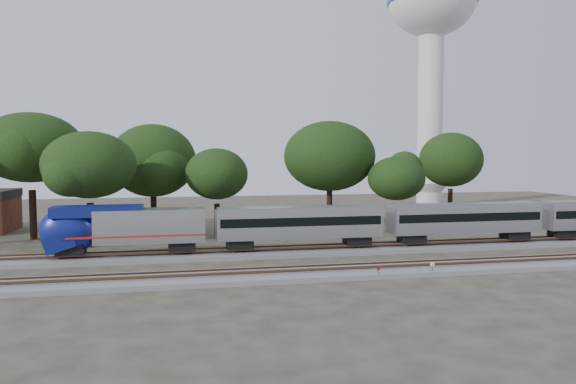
{
  "coord_description": "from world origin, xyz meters",
  "views": [
    {
      "loc": [
        -10.06,
        -46.69,
        9.78
      ],
      "look_at": [
        0.92,
        5.0,
        6.08
      ],
      "focal_mm": 35.0,
      "sensor_mm": 36.0,
      "label": 1
    }
  ],
  "objects": [
    {
      "name": "track_far",
      "position": [
        0.0,
        6.0,
        0.21
      ],
      "size": [
        160.0,
        5.0,
        0.73
      ],
      "color": "slate",
      "rests_on": "ground"
    },
    {
      "name": "tree_1",
      "position": [
        -25.2,
        21.02,
        10.36
      ],
      "size": [
        10.54,
        10.54,
        14.86
      ],
      "color": "black",
      "rests_on": "ground"
    },
    {
      "name": "train",
      "position": [
        19.97,
        6.0,
        3.04
      ],
      "size": [
        84.47,
        2.9,
        4.28
      ],
      "color": "#AAACB1",
      "rests_on": "ground"
    },
    {
      "name": "water_tower",
      "position": [
        35.7,
        46.6,
        32.19
      ],
      "size": [
        15.69,
        15.69,
        43.44
      ],
      "color": "silver",
      "rests_on": "ground"
    },
    {
      "name": "track_near",
      "position": [
        0.0,
        -4.0,
        0.21
      ],
      "size": [
        160.0,
        5.0,
        0.73
      ],
      "color": "slate",
      "rests_on": "ground"
    },
    {
      "name": "switch_stand_white",
      "position": [
        10.31,
        -6.01,
        0.71
      ],
      "size": [
        0.34,
        0.15,
        1.11
      ],
      "rotation": [
        0.0,
        0.0,
        -0.35
      ],
      "color": "#512D19",
      "rests_on": "ground"
    },
    {
      "name": "tree_5",
      "position": [
        9.92,
        21.92,
        9.34
      ],
      "size": [
        9.51,
        9.51,
        13.41
      ],
      "color": "black",
      "rests_on": "ground"
    },
    {
      "name": "tree_3",
      "position": [
        -11.98,
        24.16,
        8.81
      ],
      "size": [
        8.97,
        8.97,
        12.65
      ],
      "color": "black",
      "rests_on": "ground"
    },
    {
      "name": "switch_stand_red",
      "position": [
        5.76,
        -6.05,
        0.59
      ],
      "size": [
        0.29,
        0.09,
        0.93
      ],
      "rotation": [
        0.0,
        0.0,
        0.2
      ],
      "color": "#512D19",
      "rests_on": "ground"
    },
    {
      "name": "switch_lever",
      "position": [
        6.47,
        -5.83,
        0.15
      ],
      "size": [
        0.58,
        0.47,
        0.3
      ],
      "primitive_type": "cube",
      "rotation": [
        0.0,
        0.0,
        0.4
      ],
      "color": "#512D19",
      "rests_on": "ground"
    },
    {
      "name": "ground",
      "position": [
        0.0,
        0.0,
        0.0
      ],
      "size": [
        160.0,
        160.0,
        0.0
      ],
      "primitive_type": "plane",
      "color": "#383328",
      "rests_on": "ground"
    },
    {
      "name": "tree_2",
      "position": [
        -18.1,
        14.08,
        8.52
      ],
      "size": [
        8.68,
        8.68,
        12.23
      ],
      "color": "black",
      "rests_on": "ground"
    },
    {
      "name": "tree_7",
      "position": [
        28.58,
        25.41,
        8.8
      ],
      "size": [
        8.96,
        8.96,
        12.63
      ],
      "color": "black",
      "rests_on": "ground"
    },
    {
      "name": "tree_6",
      "position": [
        16.96,
        17.05,
        6.65
      ],
      "size": [
        6.78,
        6.78,
        9.56
      ],
      "color": "black",
      "rests_on": "ground"
    },
    {
      "name": "tree_4",
      "position": [
        -4.75,
        17.4,
        7.36
      ],
      "size": [
        7.5,
        7.5,
        10.58
      ],
      "color": "black",
      "rests_on": "ground"
    }
  ]
}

